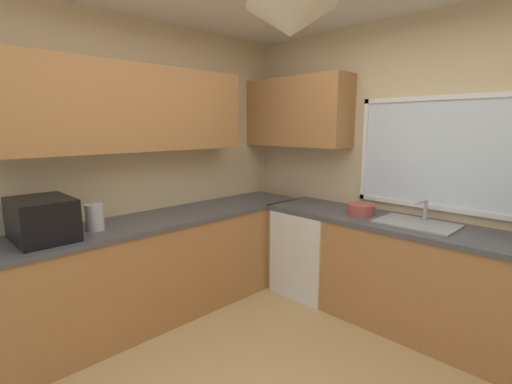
{
  "coord_description": "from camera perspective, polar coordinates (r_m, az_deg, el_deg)",
  "views": [
    {
      "loc": [
        1.23,
        -1.45,
        1.66
      ],
      "look_at": [
        -0.74,
        0.5,
        1.16
      ],
      "focal_mm": 25.8,
      "sensor_mm": 36.0,
      "label": 1
    }
  ],
  "objects": [
    {
      "name": "kettle",
      "position": [
        3.02,
        -23.72,
        -3.61
      ],
      "size": [
        0.13,
        0.13,
        0.2
      ],
      "primitive_type": "cylinder",
      "color": "#B7B7BC",
      "rests_on": "counter_run_left"
    },
    {
      "name": "bowl",
      "position": [
        3.41,
        15.92,
        -2.57
      ],
      "size": [
        0.24,
        0.24,
        0.09
      ],
      "primitive_type": "cylinder",
      "color": "#B74C42",
      "rests_on": "counter_run_back"
    },
    {
      "name": "room_shell",
      "position": [
        2.46,
        4.9,
        12.06
      ],
      "size": [
        3.84,
        3.67,
        2.64
      ],
      "color": "beige",
      "rests_on": "ground_plane"
    },
    {
      "name": "dishwasher",
      "position": [
        3.79,
        8.66,
        -9.05
      ],
      "size": [
        0.6,
        0.6,
        0.84
      ],
      "primitive_type": "cube",
      "color": "white",
      "rests_on": "ground_plane"
    },
    {
      "name": "microwave",
      "position": [
        2.92,
        -30.23,
        -3.66
      ],
      "size": [
        0.48,
        0.36,
        0.29
      ],
      "primitive_type": "cube",
      "color": "black",
      "rests_on": "counter_run_left"
    },
    {
      "name": "counter_run_left",
      "position": [
        3.36,
        -16.25,
        -11.46
      ],
      "size": [
        0.65,
        3.28,
        0.88
      ],
      "color": "#AD7542",
      "rests_on": "ground_plane"
    },
    {
      "name": "sink_assembly",
      "position": [
        3.22,
        23.69,
        -4.42
      ],
      "size": [
        0.59,
        0.4,
        0.19
      ],
      "color": "#9EA0A5",
      "rests_on": "counter_run_back"
    },
    {
      "name": "counter_run_back",
      "position": [
        3.32,
        24.74,
        -12.29
      ],
      "size": [
        2.93,
        0.65,
        0.88
      ],
      "color": "#AD7542",
      "rests_on": "ground_plane"
    }
  ]
}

